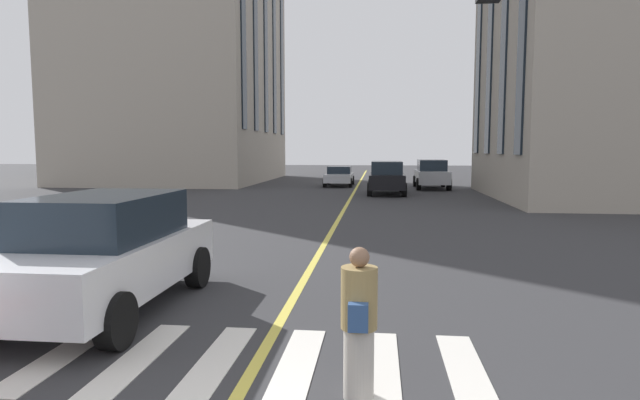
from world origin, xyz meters
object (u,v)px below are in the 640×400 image
car_white_far (107,251)px  car_silver_oncoming (432,174)px  car_black_mid (387,177)px  car_silver_parked_a (339,176)px  pedestrian_near (359,324)px

car_white_far → car_silver_oncoming: bearing=-16.0°
car_silver_oncoming → car_white_far: same height
car_black_mid → car_silver_parked_a: size_ratio=1.07×
car_black_mid → pedestrian_near: bearing=178.5°
pedestrian_near → car_white_far: bearing=58.3°
car_white_far → car_silver_parked_a: 28.79m
car_silver_oncoming → car_black_mid: size_ratio=1.00×
car_silver_oncoming → car_white_far: size_ratio=1.00×
car_black_mid → car_silver_oncoming: bearing=-32.8°
car_silver_parked_a → car_white_far: bearing=176.9°
car_silver_oncoming → car_silver_parked_a: bearing=74.7°
car_white_far → car_black_mid: size_ratio=1.00×
car_white_far → pedestrian_near: car_white_far is taller
car_silver_parked_a → car_black_mid: bearing=-153.2°
car_white_far → pedestrian_near: bearing=-121.7°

